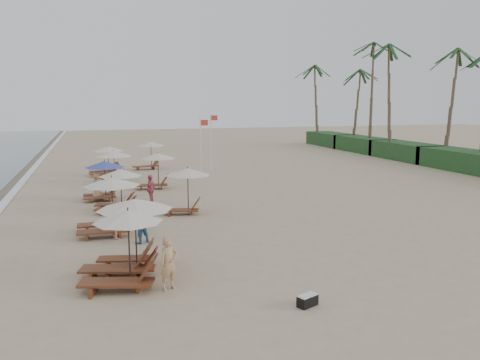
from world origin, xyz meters
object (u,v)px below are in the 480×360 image
object	(u,v)px
beachgoer_far_b	(98,186)
lounger_station_5	(111,166)
lounger_station_3	(117,191)
beachgoer_mid_a	(139,224)
lounger_station_6	(105,161)
inland_station_1	(155,168)
beachgoer_mid_b	(116,220)
inland_station_2	(148,153)
beachgoer_far_a	(151,189)
lounger_station_4	(102,179)
lounger_station_0	(119,252)
inland_station_0	(185,183)
duffel_bag	(307,300)
lounger_station_1	(130,230)
flag_pole_near	(201,145)
beachgoer_near	(169,263)
lounger_station_2	(106,207)

from	to	relation	value
beachgoer_far_b	lounger_station_5	bearing A→B (deg)	38.04
lounger_station_3	beachgoer_mid_a	bearing A→B (deg)	-84.57
lounger_station_6	inland_station_1	world-z (taller)	inland_station_1
lounger_station_6	beachgoer_mid_b	xyz separation A→B (m)	(-0.08, -17.57, -0.32)
inland_station_2	beachgoer_far_a	distance (m)	13.76
lounger_station_3	lounger_station_4	xyz separation A→B (m)	(-0.63, 3.29, 0.10)
lounger_station_0	inland_station_0	xyz separation A→B (m)	(3.64, 8.63, 0.50)
lounger_station_6	duffel_bag	bearing A→B (deg)	-80.07
lounger_station_5	inland_station_0	bearing A→B (deg)	-73.17
lounger_station_1	beachgoer_far_b	world-z (taller)	lounger_station_1
lounger_station_5	beachgoer_far_b	bearing A→B (deg)	-99.67
lounger_station_0	flag_pole_near	world-z (taller)	flag_pole_near
lounger_station_3	inland_station_1	size ratio (longest dim) A/B	0.90
lounger_station_0	beachgoer_near	world-z (taller)	lounger_station_0
lounger_station_0	inland_station_0	size ratio (longest dim) A/B	1.06
lounger_station_2	beachgoer_near	xyz separation A→B (m)	(1.54, -6.77, -0.34)
inland_station_2	beachgoer_far_a	world-z (taller)	inland_station_2
inland_station_0	lounger_station_1	bearing A→B (deg)	-113.32
lounger_station_0	beachgoer_far_b	bearing A→B (deg)	91.90
beachgoer_mid_b	beachgoer_far_b	size ratio (longest dim) A/B	0.93
beachgoer_near	beachgoer_far_a	world-z (taller)	beachgoer_near
beachgoer_near	flag_pole_near	world-z (taller)	flag_pole_near
lounger_station_5	flag_pole_near	xyz separation A→B (m)	(6.15, -0.16, 1.25)
lounger_station_4	beachgoer_near	world-z (taller)	lounger_station_4
inland_station_1	beachgoer_near	distance (m)	16.94
inland_station_2	flag_pole_near	distance (m)	7.07
lounger_station_1	lounger_station_2	size ratio (longest dim) A/B	0.96
lounger_station_1	beachgoer_far_b	distance (m)	12.06
lounger_station_3	inland_station_0	bearing A→B (deg)	-22.72
lounger_station_1	lounger_station_6	xyz separation A→B (m)	(-0.19, 21.41, -0.25)
beachgoer_near	inland_station_0	bearing A→B (deg)	52.52
inland_station_0	beachgoer_far_a	world-z (taller)	inland_station_0
lounger_station_2	lounger_station_4	bearing A→B (deg)	90.09
lounger_station_3	beachgoer_mid_b	world-z (taller)	lounger_station_3
lounger_station_4	beachgoer_far_b	size ratio (longest dim) A/B	1.46
beachgoer_mid_b	beachgoer_far_b	world-z (taller)	beachgoer_far_b
inland_station_0	beachgoer_far_b	distance (m)	6.15
lounger_station_5	beachgoer_mid_a	size ratio (longest dim) A/B	1.68
lounger_station_4	flag_pole_near	world-z (taller)	flag_pole_near
beachgoer_mid_a	beachgoer_far_a	distance (m)	7.35
lounger_station_5	lounger_station_6	bearing A→B (deg)	94.70
lounger_station_0	lounger_station_3	xyz separation A→B (m)	(0.43, 9.98, 0.08)
lounger_station_0	beachgoer_near	xyz separation A→B (m)	(1.35, -0.86, -0.20)
lounger_station_1	beachgoer_mid_b	bearing A→B (deg)	94.14
lounger_station_1	inland_station_0	distance (m)	8.12
lounger_station_0	lounger_station_3	size ratio (longest dim) A/B	1.08
lounger_station_2	beachgoer_mid_b	bearing A→B (deg)	-69.17
lounger_station_0	lounger_station_6	bearing A→B (deg)	89.41
lounger_station_0	beachgoer_mid_a	xyz separation A→B (m)	(0.98, 4.14, -0.21)
inland_station_0	inland_station_1	bearing A→B (deg)	94.35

